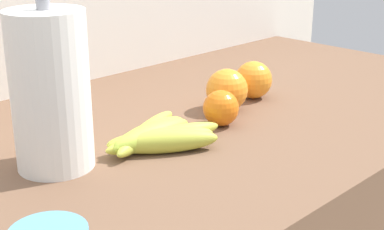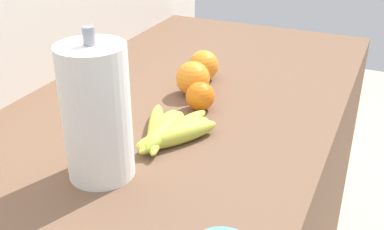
{
  "view_description": "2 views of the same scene",
  "coord_description": "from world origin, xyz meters",
  "px_view_note": "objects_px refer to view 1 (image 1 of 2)",
  "views": [
    {
      "loc": [
        -0.66,
        -0.72,
        1.28
      ],
      "look_at": [
        -0.0,
        -0.06,
        0.95
      ],
      "focal_mm": 53.14,
      "sensor_mm": 36.0,
      "label": 1
    },
    {
      "loc": [
        -0.84,
        -0.44,
        1.39
      ],
      "look_at": [
        -0.04,
        -0.09,
        0.95
      ],
      "focal_mm": 44.48,
      "sensor_mm": 36.0,
      "label": 2
    }
  ],
  "objects_px": {
    "orange_center": "(227,90)",
    "banana_bunch": "(157,137)",
    "orange_back_right": "(221,108)",
    "paper_towel_roll": "(50,91)",
    "orange_front": "(253,80)"
  },
  "relations": [
    {
      "from": "orange_back_right",
      "to": "orange_front",
      "type": "xyz_separation_m",
      "value": [
        0.17,
        0.06,
        0.01
      ]
    },
    {
      "from": "orange_back_right",
      "to": "orange_center",
      "type": "relative_size",
      "value": 0.8
    },
    {
      "from": "banana_bunch",
      "to": "orange_center",
      "type": "distance_m",
      "value": 0.23
    },
    {
      "from": "orange_back_right",
      "to": "orange_front",
      "type": "bearing_deg",
      "value": 20.43
    },
    {
      "from": "banana_bunch",
      "to": "orange_front",
      "type": "bearing_deg",
      "value": 10.49
    },
    {
      "from": "orange_center",
      "to": "orange_front",
      "type": "bearing_deg",
      "value": 7.74
    },
    {
      "from": "orange_back_right",
      "to": "paper_towel_roll",
      "type": "bearing_deg",
      "value": 169.52
    },
    {
      "from": "orange_back_right",
      "to": "paper_towel_roll",
      "type": "relative_size",
      "value": 0.25
    },
    {
      "from": "orange_front",
      "to": "orange_back_right",
      "type": "bearing_deg",
      "value": -159.57
    },
    {
      "from": "orange_center",
      "to": "orange_back_right",
      "type": "bearing_deg",
      "value": -145.2
    },
    {
      "from": "banana_bunch",
      "to": "orange_center",
      "type": "bearing_deg",
      "value": 11.67
    },
    {
      "from": "banana_bunch",
      "to": "orange_back_right",
      "type": "height_order",
      "value": "orange_back_right"
    },
    {
      "from": "banana_bunch",
      "to": "orange_front",
      "type": "xyz_separation_m",
      "value": [
        0.33,
        0.06,
        0.02
      ]
    },
    {
      "from": "orange_back_right",
      "to": "orange_center",
      "type": "xyz_separation_m",
      "value": [
        0.07,
        0.05,
        0.01
      ]
    },
    {
      "from": "orange_center",
      "to": "banana_bunch",
      "type": "bearing_deg",
      "value": -168.33
    }
  ]
}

